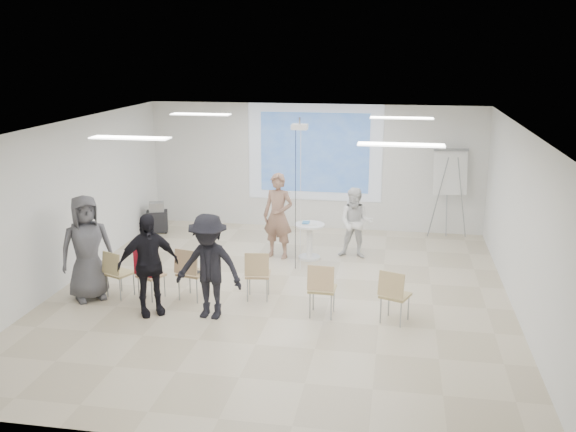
% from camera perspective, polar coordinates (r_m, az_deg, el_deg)
% --- Properties ---
extents(floor, '(8.00, 9.00, 0.10)m').
position_cam_1_polar(floor, '(11.55, -0.69, -7.25)').
color(floor, beige).
rests_on(floor, ground).
extents(ceiling, '(8.00, 9.00, 0.10)m').
position_cam_1_polar(ceiling, '(10.77, -0.74, 8.21)').
color(ceiling, white).
rests_on(ceiling, wall_back).
extents(wall_back, '(8.00, 0.10, 3.00)m').
position_cam_1_polar(wall_back, '(15.45, 2.40, 4.41)').
color(wall_back, silver).
rests_on(wall_back, floor).
extents(wall_left, '(0.10, 9.00, 3.00)m').
position_cam_1_polar(wall_left, '(12.44, -19.38, 1.01)').
color(wall_left, silver).
rests_on(wall_left, floor).
extents(wall_right, '(0.10, 9.00, 3.00)m').
position_cam_1_polar(wall_right, '(11.08, 20.35, -0.72)').
color(wall_right, silver).
rests_on(wall_right, floor).
extents(projection_halo, '(3.20, 0.01, 2.30)m').
position_cam_1_polar(projection_halo, '(15.33, 2.38, 5.65)').
color(projection_halo, silver).
rests_on(projection_halo, wall_back).
extents(projection_image, '(2.60, 0.01, 1.90)m').
position_cam_1_polar(projection_image, '(15.31, 2.37, 5.65)').
color(projection_image, '#305DA5').
rests_on(projection_image, wall_back).
extents(pedestal_table, '(0.65, 0.65, 0.77)m').
position_cam_1_polar(pedestal_table, '(13.31, 1.92, -2.05)').
color(pedestal_table, silver).
rests_on(pedestal_table, floor).
extents(player_left, '(0.84, 0.66, 2.03)m').
position_cam_1_polar(player_left, '(13.26, -0.89, 0.51)').
color(player_left, '#98705D').
rests_on(player_left, floor).
extents(player_right, '(0.85, 0.70, 1.65)m').
position_cam_1_polar(player_right, '(13.36, 6.05, -0.30)').
color(player_right, white).
rests_on(player_right, floor).
extents(controller_left, '(0.07, 0.13, 0.04)m').
position_cam_1_polar(controller_left, '(13.39, 0.06, 2.07)').
color(controller_left, silver).
rests_on(controller_left, player_left).
extents(controller_right, '(0.05, 0.13, 0.04)m').
position_cam_1_polar(controller_right, '(13.54, 5.39, 1.18)').
color(controller_right, white).
rests_on(controller_right, player_right).
extents(chair_far_left, '(0.53, 0.55, 0.85)m').
position_cam_1_polar(chair_far_left, '(11.64, -15.01, -4.68)').
color(chair_far_left, tan).
rests_on(chair_far_left, floor).
extents(chair_left_mid, '(0.52, 0.54, 0.83)m').
position_cam_1_polar(chair_left_mid, '(11.44, -12.35, -4.93)').
color(chair_left_mid, tan).
rests_on(chair_left_mid, floor).
extents(chair_left_inner, '(0.54, 0.56, 0.95)m').
position_cam_1_polar(chair_left_inner, '(11.25, -8.69, -4.73)').
color(chair_left_inner, tan).
rests_on(chair_left_inner, floor).
extents(chair_center, '(0.47, 0.50, 0.89)m').
position_cam_1_polar(chair_center, '(11.14, -2.73, -4.95)').
color(chair_center, tan).
rests_on(chair_center, floor).
extents(chair_right_inner, '(0.44, 0.47, 0.92)m').
position_cam_1_polar(chair_right_inner, '(10.45, 3.01, -6.21)').
color(chair_right_inner, tan).
rests_on(chair_right_inner, floor).
extents(chair_right_far, '(0.55, 0.57, 0.90)m').
position_cam_1_polar(chair_right_far, '(10.35, 9.37, -6.70)').
color(chair_right_far, tan).
rests_on(chair_right_far, floor).
extents(red_jacket, '(0.46, 0.28, 0.44)m').
position_cam_1_polar(red_jacket, '(11.22, -12.57, -4.11)').
color(red_jacket, '#A91427').
rests_on(red_jacket, chair_left_mid).
extents(laptop, '(0.40, 0.32, 0.03)m').
position_cam_1_polar(laptop, '(11.35, -8.43, -4.82)').
color(laptop, black).
rests_on(laptop, chair_left_inner).
extents(audience_left, '(1.33, 1.22, 1.96)m').
position_cam_1_polar(audience_left, '(10.68, -12.37, -3.60)').
color(audience_left, black).
rests_on(audience_left, floor).
extents(audience_mid, '(1.35, 0.84, 1.97)m').
position_cam_1_polar(audience_mid, '(10.37, -7.07, -3.88)').
color(audience_mid, black).
rests_on(audience_mid, floor).
extents(audience_outer, '(1.21, 1.16, 2.08)m').
position_cam_1_polar(audience_outer, '(11.57, -17.49, -2.20)').
color(audience_outer, '#545358').
rests_on(audience_outer, floor).
extents(flipchart_easel, '(0.89, 0.68, 2.07)m').
position_cam_1_polar(flipchart_easel, '(15.02, 14.23, 3.77)').
color(flipchart_easel, gray).
rests_on(flipchart_easel, floor).
extents(av_cart, '(0.58, 0.52, 0.73)m').
position_cam_1_polar(av_cart, '(15.56, -11.55, -0.21)').
color(av_cart, black).
rests_on(av_cart, floor).
extents(ceiling_projector, '(0.30, 0.25, 3.00)m').
position_cam_1_polar(ceiling_projector, '(12.26, 1.02, 7.31)').
color(ceiling_projector, white).
rests_on(ceiling_projector, ceiling).
extents(fluor_panel_nw, '(1.20, 0.30, 0.02)m').
position_cam_1_polar(fluor_panel_nw, '(13.20, -7.77, 8.95)').
color(fluor_panel_nw, white).
rests_on(fluor_panel_nw, ceiling).
extents(fluor_panel_ne, '(1.20, 0.30, 0.02)m').
position_cam_1_polar(fluor_panel_ne, '(12.59, 10.07, 8.58)').
color(fluor_panel_ne, white).
rests_on(fluor_panel_ne, ceiling).
extents(fluor_panel_sw, '(1.20, 0.30, 0.02)m').
position_cam_1_polar(fluor_panel_sw, '(9.94, -13.86, 6.76)').
color(fluor_panel_sw, white).
rests_on(fluor_panel_sw, ceiling).
extents(fluor_panel_se, '(1.20, 0.30, 0.02)m').
position_cam_1_polar(fluor_panel_se, '(9.11, 10.01, 6.26)').
color(fluor_panel_se, white).
rests_on(fluor_panel_se, ceiling).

